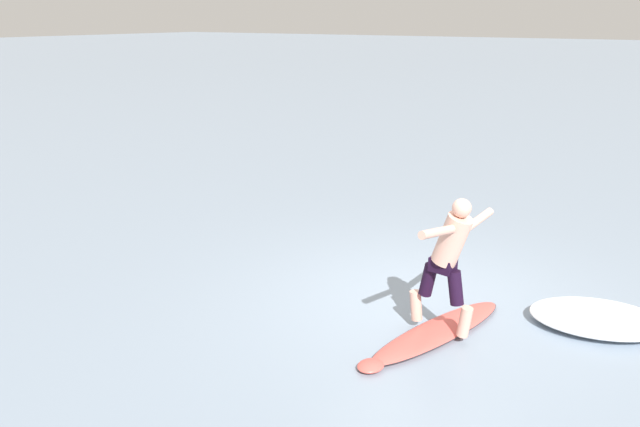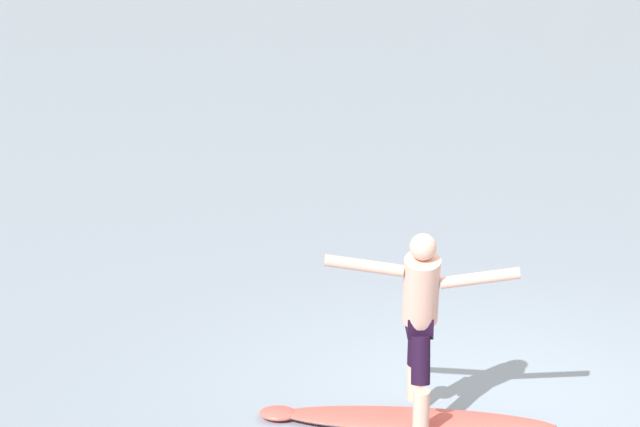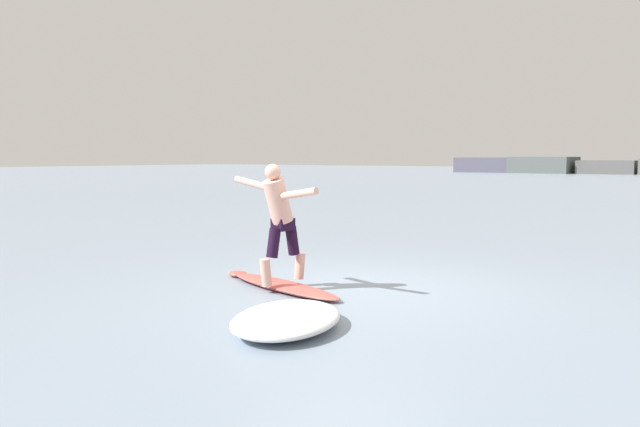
# 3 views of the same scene
# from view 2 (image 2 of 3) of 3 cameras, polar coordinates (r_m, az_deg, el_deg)

# --- Properties ---
(ground_plane) EXTENTS (200.00, 200.00, 0.00)m
(ground_plane) POSITION_cam_2_polar(r_m,az_deg,el_deg) (12.78, 6.49, -6.75)
(ground_plane) COLOR #7D8DA0
(surfboard) EXTENTS (2.38, 1.05, 0.23)m
(surfboard) POSITION_cam_2_polar(r_m,az_deg,el_deg) (12.13, 3.49, -7.78)
(surfboard) COLOR #DA5349
(surfboard) RESTS_ON ground
(surfer) EXTENTS (1.49, 0.81, 1.57)m
(surfer) POSITION_cam_2_polar(r_m,az_deg,el_deg) (11.69, 3.80, -3.67)
(surfer) COLOR #D7A08C
(surfer) RESTS_ON surfboard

